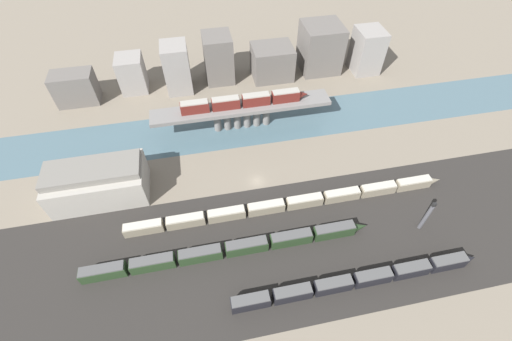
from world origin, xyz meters
TOP-DOWN VIEW (x-y plane):
  - ground_plane at (0.00, 0.00)m, footprint 400.00×400.00m
  - railbed_yard at (0.00, -24.00)m, footprint 280.00×42.00m
  - river_water at (0.00, 26.63)m, footprint 320.00×21.31m
  - bridge at (0.00, 26.63)m, footprint 62.58×7.99m
  - train_on_bridge at (0.98, 26.63)m, footprint 44.25×3.07m
  - train_yard_near at (17.74, -37.47)m, footprint 64.15×2.89m
  - train_yard_mid at (-12.16, -22.89)m, footprint 76.30×2.94m
  - train_yard_far at (7.51, -11.58)m, footprint 95.60×2.70m
  - warehouse_building at (-46.72, 4.31)m, footprint 27.28×14.63m
  - signal_tower at (41.68, -25.52)m, footprint 1.05×1.05m
  - city_block_far_left at (-59.70, 53.70)m, footprint 15.23×9.08m
  - city_block_left at (-38.65, 57.97)m, footprint 9.94×10.65m
  - city_block_center at (-20.80, 54.51)m, footprint 9.81×11.36m
  - city_block_right at (-4.06, 58.57)m, footprint 11.14×12.58m
  - city_block_far_right at (17.76, 56.05)m, footprint 16.33×13.46m
  - city_block_tall at (38.91, 58.19)m, footprint 15.82×15.76m
  - city_block_low at (57.72, 53.19)m, footprint 10.76×12.26m

SIDE VIEW (x-z plane):
  - ground_plane at x=0.00m, z-range 0.00..0.00m
  - river_water at x=0.00m, z-range 0.00..0.01m
  - railbed_yard at x=0.00m, z-range 0.00..0.01m
  - train_yard_far at x=7.51m, z-range -0.03..3.42m
  - train_yard_near at x=17.74m, z-range -0.03..3.85m
  - train_yard_mid at x=-12.16m, z-range -0.03..3.88m
  - signal_tower at x=41.68m, z-range -0.21..11.34m
  - warehouse_building at x=-46.72m, z-range -0.30..11.75m
  - city_block_far_left at x=-59.70m, z-range 0.00..12.39m
  - city_block_far_right at x=17.76m, z-range 0.00..13.32m
  - city_block_left at x=-38.65m, z-range 0.00..14.17m
  - bridge at x=0.00m, z-range 2.51..11.76m
  - city_block_low at x=57.72m, z-range 0.00..17.81m
  - city_block_right at x=-4.06m, z-range 0.00..19.03m
  - city_block_center at x=-20.80m, z-range 0.00..19.09m
  - city_block_tall at x=38.91m, z-range 0.00..19.23m
  - train_on_bridge at x=0.98m, z-range 9.20..13.25m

